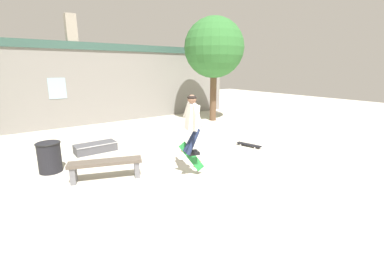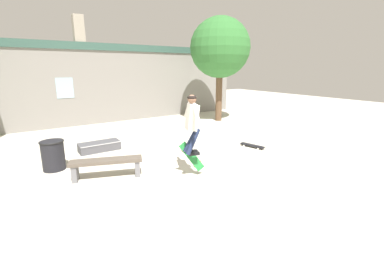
# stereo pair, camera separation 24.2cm
# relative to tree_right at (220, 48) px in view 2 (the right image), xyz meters

# --- Properties ---
(ground_plane) EXTENTS (40.00, 40.00, 0.00)m
(ground_plane) POSITION_rel_tree_right_xyz_m (-4.89, -5.61, -3.58)
(ground_plane) COLOR beige
(building_backdrop) EXTENTS (16.02, 0.52, 4.92)m
(building_backdrop) POSITION_rel_tree_right_xyz_m (-4.90, 2.78, -1.62)
(building_backdrop) COLOR gray
(building_backdrop) RESTS_ON ground_plane
(tree_right) EXTENTS (2.91, 2.91, 5.06)m
(tree_right) POSITION_rel_tree_right_xyz_m (0.00, 0.00, 0.00)
(tree_right) COLOR brown
(tree_right) RESTS_ON ground_plane
(park_bench) EXTENTS (1.72, 0.91, 0.48)m
(park_bench) POSITION_rel_tree_right_xyz_m (-6.79, -4.03, -3.22)
(park_bench) COLOR brown
(park_bench) RESTS_ON ground_plane
(skate_ledge) EXTENTS (1.27, 0.59, 0.28)m
(skate_ledge) POSITION_rel_tree_right_xyz_m (-6.40, -1.72, -3.43)
(skate_ledge) COLOR #4C4C51
(skate_ledge) RESTS_ON ground_plane
(trash_bin) EXTENTS (0.60, 0.60, 0.79)m
(trash_bin) POSITION_rel_tree_right_xyz_m (-7.81, -2.70, -3.16)
(trash_bin) COLOR black
(trash_bin) RESTS_ON ground_plane
(skater) EXTENTS (0.47, 1.26, 1.45)m
(skater) POSITION_rel_tree_right_xyz_m (-5.01, -5.11, -2.13)
(skater) COLOR silver
(skateboard_flipping) EXTENTS (0.56, 0.36, 0.77)m
(skateboard_flipping) POSITION_rel_tree_right_xyz_m (-4.96, -5.02, -3.09)
(skateboard_flipping) COLOR #237F38
(skateboard_resting) EXTENTS (0.41, 0.89, 0.08)m
(skateboard_resting) POSITION_rel_tree_right_xyz_m (-1.96, -4.23, -3.51)
(skateboard_resting) COLOR black
(skateboard_resting) RESTS_ON ground_plane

